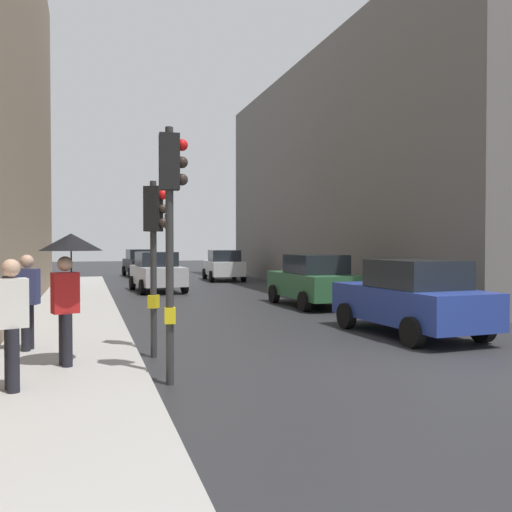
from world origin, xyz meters
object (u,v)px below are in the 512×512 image
Objects in this scene: car_silver_hatchback at (157,272)px; car_dark_suv at (141,263)px; car_green_estate at (313,280)px; pedestrian_with_umbrella at (69,262)px; traffic_light_far_median at (167,234)px; traffic_light_near_right at (155,236)px; traffic_light_near_left at (171,208)px; pedestrian_with_black_backpack at (8,317)px; pedestrian_with_grey_backpack at (25,296)px; car_white_compact at (224,265)px; car_blue_van at (411,298)px.

car_silver_hatchback is 11.54m from car_dark_suv.
pedestrian_with_umbrella reaches higher than car_green_estate.
car_green_estate is (2.89, -14.62, -1.84)m from traffic_light_far_median.
traffic_light_near_right is 0.78× the size of car_green_estate.
traffic_light_near_left is 2.71m from pedestrian_with_black_backpack.
traffic_light_near_right is 0.85× the size of traffic_light_near_left.
traffic_light_near_right is 1.87× the size of pedestrian_with_grey_backpack.
car_white_compact is at bearing 66.22° from pedestrian_with_grey_backpack.
traffic_light_far_median is at bearing 77.99° from pedestrian_with_umbrella.
pedestrian_with_umbrella is at bearing -110.28° from car_white_compact.
pedestrian_with_umbrella is 1.21× the size of pedestrian_with_black_backpack.
car_dark_suv is at bearing 98.60° from car_blue_van.
car_silver_hatchback is at bearing 83.69° from traffic_light_near_left.
traffic_light_near_right is 0.76× the size of car_dark_suv.
pedestrian_with_grey_backpack is at bearing -113.78° from car_white_compact.
pedestrian_with_grey_backpack is (-0.83, 1.55, -0.68)m from pedestrian_with_umbrella.
pedestrian_with_grey_backpack reaches higher than car_dark_suv.
car_blue_van is 25.40m from car_dark_suv.
car_green_estate is at bearing 36.28° from pedestrian_with_grey_backpack.
traffic_light_near_left is (0.00, -2.05, 0.40)m from traffic_light_near_right.
car_green_estate is at bearing 55.20° from traffic_light_near_left.
traffic_light_near_left is at bearing -124.80° from car_green_estate.
traffic_light_far_median is at bearing 74.98° from pedestrian_with_grey_backpack.
traffic_light_far_median is 1.02× the size of traffic_light_near_left.
traffic_light_far_median is 3.77m from car_white_compact.
pedestrian_with_black_backpack is 1.00× the size of pedestrian_with_grey_backpack.
pedestrian_with_grey_backpack is at bearing -105.02° from traffic_light_far_median.
car_dark_suv is at bearing 81.12° from pedestrian_with_black_backpack.
pedestrian_with_umbrella is at bearing -61.96° from pedestrian_with_grey_backpack.
pedestrian_with_black_backpack reaches higher than car_dark_suv.
car_blue_van is (5.97, 2.74, -1.80)m from traffic_light_near_left.
car_blue_van is (4.17, -13.59, 0.00)m from car_silver_hatchback.
car_blue_van is at bearing 24.67° from traffic_light_near_left.
car_dark_suv is (0.37, 11.53, 0.00)m from car_silver_hatchback.
traffic_light_far_median is at bearing 78.38° from car_silver_hatchback.
car_blue_van is 8.29m from pedestrian_with_grey_backpack.
car_blue_van is at bearing -91.81° from car_green_estate.
traffic_light_near_right is 0.76× the size of car_silver_hatchback.
car_green_estate and car_dark_suv have the same top height.
traffic_light_near_right is 9.30m from car_green_estate.
car_green_estate is 1.98× the size of pedestrian_with_umbrella.
traffic_light_far_median is 7.54m from car_silver_hatchback.
traffic_light_near_left is at bearing -36.47° from pedestrian_with_umbrella.
traffic_light_near_right is 0.77× the size of car_blue_van.
car_white_compact is 2.44× the size of pedestrian_with_black_backpack.
traffic_light_near_left is at bearing 8.16° from pedestrian_with_black_backpack.
car_white_compact is 2.44× the size of pedestrian_with_grey_backpack.
car_silver_hatchback and car_blue_van have the same top height.
traffic_light_near_right is 1.87× the size of pedestrian_with_black_backpack.
car_green_estate is at bearing 47.61° from pedestrian_with_black_backpack.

